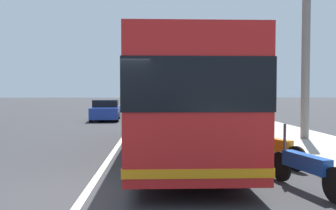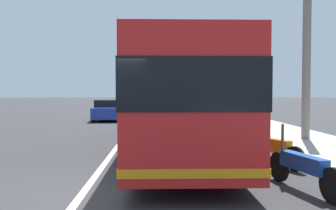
{
  "view_description": "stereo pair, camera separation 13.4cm",
  "coord_description": "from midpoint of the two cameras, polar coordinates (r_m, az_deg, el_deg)",
  "views": [
    {
      "loc": [
        -6.87,
        -1.32,
        1.97
      ],
      "look_at": [
        5.94,
        -1.82,
        1.48
      ],
      "focal_mm": 38.15,
      "sensor_mm": 36.0,
      "label": 1
    },
    {
      "loc": [
        -6.88,
        -1.45,
        1.97
      ],
      "look_at": [
        5.94,
        -1.82,
        1.48
      ],
      "focal_mm": 38.15,
      "sensor_mm": 36.0,
      "label": 2
    }
  ],
  "objects": [
    {
      "name": "ground_plane",
      "position": [
        7.28,
        -12.9,
        -13.55
      ],
      "size": [
        220.0,
        220.0,
        0.0
      ],
      "primitive_type": "plane",
      "color": "#2D2D30"
    },
    {
      "name": "car_side_street",
      "position": [
        24.74,
        -9.47,
        -0.88
      ],
      "size": [
        4.24,
        2.07,
        1.39
      ],
      "rotation": [
        0.0,
        0.0,
        3.2
      ],
      "color": "navy",
      "rests_on": "ground"
    },
    {
      "name": "coach_bus",
      "position": [
        11.97,
        1.57,
        1.22
      ],
      "size": [
        12.26,
        2.66,
        3.14
      ],
      "rotation": [
        0.0,
        0.0,
        0.0
      ],
      "color": "red",
      "rests_on": "ground"
    },
    {
      "name": "car_far_distant",
      "position": [
        32.54,
        -1.28,
        -0.1
      ],
      "size": [
        4.69,
        1.93,
        1.39
      ],
      "rotation": [
        0.0,
        0.0,
        -0.02
      ],
      "color": "gold",
      "rests_on": "ground"
    },
    {
      "name": "lane_divider_line",
      "position": [
        17.04,
        -6.31,
        -4.46
      ],
      "size": [
        110.0,
        0.16,
        0.01
      ],
      "primitive_type": "cube",
      "color": "silver",
      "rests_on": "ground"
    },
    {
      "name": "motorcycle_mid_row",
      "position": [
        7.6,
        21.21,
        -9.29
      ],
      "size": [
        2.25,
        0.64,
        1.27
      ],
      "rotation": [
        0.0,
        0.0,
        0.24
      ],
      "color": "black",
      "rests_on": "ground"
    },
    {
      "name": "utility_pole",
      "position": [
        14.78,
        21.49,
        6.37
      ],
      "size": [
        0.31,
        0.31,
        6.18
      ],
      "primitive_type": "cylinder",
      "color": "slate",
      "rests_on": "ground"
    },
    {
      "name": "motorcycle_far_end",
      "position": [
        9.96,
        16.59,
        -6.56
      ],
      "size": [
        2.08,
        1.01,
        1.26
      ],
      "rotation": [
        0.0,
        0.0,
        0.43
      ],
      "color": "black",
      "rests_on": "ground"
    },
    {
      "name": "sidewalk_curb",
      "position": [
        17.86,
        16.52,
        -4.01
      ],
      "size": [
        110.0,
        3.6,
        0.14
      ],
      "primitive_type": "cube",
      "color": "#B2ADA3",
      "rests_on": "ground"
    }
  ]
}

